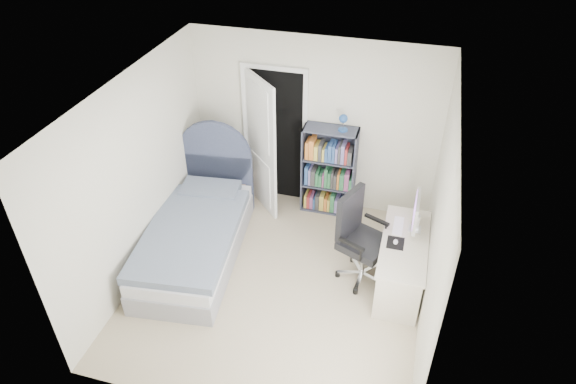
% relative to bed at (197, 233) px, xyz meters
% --- Properties ---
extents(room_shell, '(3.50, 3.70, 2.60)m').
position_rel_bed_xyz_m(room_shell, '(1.17, -0.27, 0.93)').
color(room_shell, tan).
rests_on(room_shell, ground).
extents(door, '(0.92, 0.61, 2.06)m').
position_rel_bed_xyz_m(door, '(0.54, 1.32, 0.72)').
color(door, black).
rests_on(door, ground).
extents(bed, '(1.30, 2.36, 1.39)m').
position_rel_bed_xyz_m(bed, '(0.00, 0.00, 0.00)').
color(bed, gray).
rests_on(bed, ground).
extents(nightstand, '(0.35, 0.35, 0.53)m').
position_rel_bed_xyz_m(nightstand, '(0.12, 1.16, 0.03)').
color(nightstand, tan).
rests_on(nightstand, ground).
extents(floor_lamp, '(0.22, 0.22, 1.54)m').
position_rel_bed_xyz_m(floor_lamp, '(0.47, 1.41, 0.31)').
color(floor_lamp, silver).
rests_on(floor_lamp, ground).
extents(bookcase, '(0.74, 0.32, 1.57)m').
position_rel_bed_xyz_m(bookcase, '(1.44, 1.37, 0.30)').
color(bookcase, '#3C4052').
rests_on(bookcase, ground).
extents(desk, '(0.54, 1.34, 1.10)m').
position_rel_bed_xyz_m(desk, '(2.59, 0.13, 0.05)').
color(desk, beige).
rests_on(desk, ground).
extents(office_chair, '(0.69, 0.70, 1.19)m').
position_rel_bed_xyz_m(office_chair, '(2.05, 0.14, 0.34)').
color(office_chair, silver).
rests_on(office_chair, ground).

